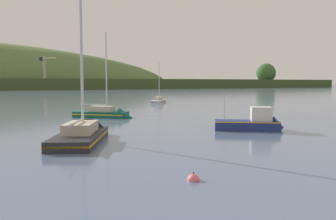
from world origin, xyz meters
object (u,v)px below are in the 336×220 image
sailboat_outer_reach (84,137)px  fishing_boat_moored (254,125)px  sailboat_far_left (107,116)px  sailboat_midwater_white (159,102)px  mooring_buoy_off_fishing_boat (193,180)px  dockside_crane (45,74)px

sailboat_outer_reach → fishing_boat_moored: bearing=-70.9°
sailboat_far_left → fishing_boat_moored: (8.32, -15.08, 0.28)m
sailboat_midwater_white → sailboat_far_left: sailboat_far_left is taller
sailboat_outer_reach → sailboat_midwater_white: bearing=-7.2°
sailboat_midwater_white → sailboat_outer_reach: bearing=-175.0°
sailboat_far_left → mooring_buoy_off_fishing_boat: bearing=-58.0°
sailboat_far_left → mooring_buoy_off_fishing_boat: sailboat_far_left is taller
dockside_crane → sailboat_midwater_white: (8.66, -139.50, -8.11)m
fishing_boat_moored → mooring_buoy_off_fishing_boat: fishing_boat_moored is taller
sailboat_far_left → fishing_boat_moored: 17.22m
dockside_crane → fishing_boat_moored: 177.14m
sailboat_far_left → dockside_crane: bearing=126.3°
sailboat_midwater_white → fishing_boat_moored: size_ratio=1.47×
sailboat_far_left → mooring_buoy_off_fishing_boat: (-3.09, -25.73, -0.19)m
dockside_crane → fishing_boat_moored: bearing=-38.6°
dockside_crane → fishing_boat_moored: dockside_crane is taller
fishing_boat_moored → sailboat_far_left: bearing=150.8°
sailboat_far_left → sailboat_outer_reach: 15.15m
fishing_boat_moored → sailboat_outer_reach: bearing=-151.7°
sailboat_outer_reach → fishing_boat_moored: sailboat_outer_reach is taller
dockside_crane → sailboat_far_left: 162.24m
sailboat_far_left → sailboat_outer_reach: size_ratio=0.80×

